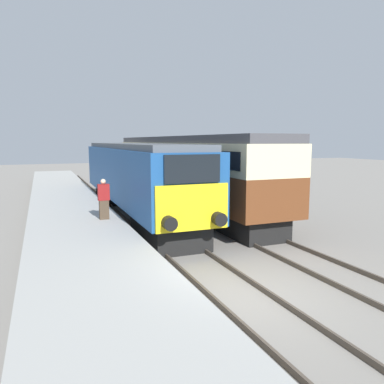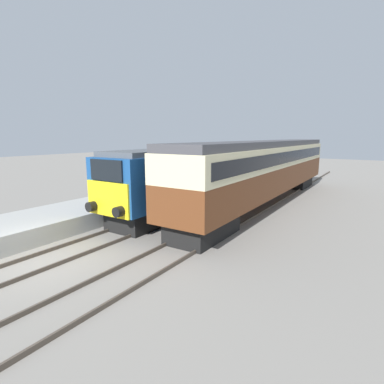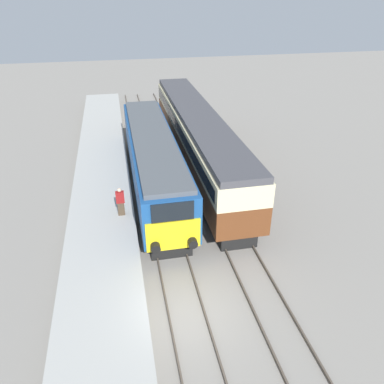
{
  "view_description": "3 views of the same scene",
  "coord_description": "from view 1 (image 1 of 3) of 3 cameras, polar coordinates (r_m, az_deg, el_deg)",
  "views": [
    {
      "loc": [
        -4.44,
        -7.73,
        3.87
      ],
      "look_at": [
        0.0,
        3.23,
        2.25
      ],
      "focal_mm": 35.0,
      "sensor_mm": 36.0,
      "label": 1
    },
    {
      "loc": [
        9.89,
        -5.4,
        4.4
      ],
      "look_at": [
        1.7,
        7.23,
        1.6
      ],
      "focal_mm": 28.0,
      "sensor_mm": 36.0,
      "label": 2
    },
    {
      "loc": [
        -1.97,
        -10.47,
        11.63
      ],
      "look_at": [
        1.7,
        7.23,
        1.6
      ],
      "focal_mm": 35.0,
      "sensor_mm": 36.0,
      "label": 3
    }
  ],
  "objects": [
    {
      "name": "ground_plane",
      "position": [
        9.71,
        7.44,
        -15.72
      ],
      "size": [
        120.0,
        120.0,
        0.0
      ],
      "primitive_type": "plane",
      "color": "gray"
    },
    {
      "name": "platform_left",
      "position": [
        16.15,
        -17.55,
        -4.95
      ],
      "size": [
        3.5,
        50.0,
        0.81
      ],
      "color": "#A8A8A3",
      "rests_on": "ground_plane"
    },
    {
      "name": "rails_near_track",
      "position": [
        14.0,
        -2.75,
        -7.94
      ],
      "size": [
        1.51,
        60.0,
        0.14
      ],
      "color": "#4C4238",
      "rests_on": "ground_plane"
    },
    {
      "name": "rails_far_track",
      "position": [
        15.42,
        9.34,
        -6.56
      ],
      "size": [
        1.5,
        60.0,
        0.14
      ],
      "color": "#4C4238",
      "rests_on": "ground_plane"
    },
    {
      "name": "locomotive",
      "position": [
        19.28,
        -8.65,
        2.51
      ],
      "size": [
        2.7,
        15.96,
        3.73
      ],
      "color": "black",
      "rests_on": "ground_plane"
    },
    {
      "name": "passenger_carriage",
      "position": [
        22.83,
        -1.93,
        4.39
      ],
      "size": [
        2.75,
        20.66,
        4.12
      ],
      "color": "black",
      "rests_on": "ground_plane"
    },
    {
      "name": "person_on_platform",
      "position": [
        15.02,
        -13.3,
        -1.1
      ],
      "size": [
        0.44,
        0.26,
        1.59
      ],
      "color": "#473828",
      "rests_on": "platform_left"
    }
  ]
}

